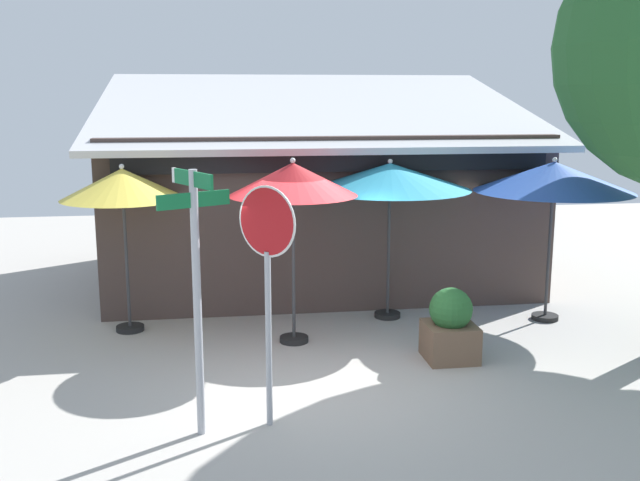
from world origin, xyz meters
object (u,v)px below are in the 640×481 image
(patio_umbrella_mustard_left, at_px, (123,185))
(patio_umbrella_crimson_center, at_px, (293,181))
(street_sign_post, at_px, (196,276))
(stop_sign, at_px, (267,260))
(patio_umbrella_royal_blue_far_right, at_px, (554,178))
(patio_umbrella_teal_right, at_px, (390,177))
(sidewalk_planter, at_px, (450,327))

(patio_umbrella_mustard_left, height_order, patio_umbrella_crimson_center, patio_umbrella_crimson_center)
(street_sign_post, xyz_separation_m, stop_sign, (0.77, 0.11, 0.13))
(patio_umbrella_mustard_left, xyz_separation_m, patio_umbrella_royal_blue_far_right, (6.83, -0.39, 0.05))
(stop_sign, distance_m, patio_umbrella_teal_right, 4.47)
(patio_umbrella_teal_right, bearing_deg, patio_umbrella_crimson_center, -149.01)
(patio_umbrella_mustard_left, bearing_deg, patio_umbrella_royal_blue_far_right, -3.25)
(street_sign_post, relative_size, patio_umbrella_royal_blue_far_right, 1.09)
(patio_umbrella_crimson_center, relative_size, patio_umbrella_royal_blue_far_right, 1.03)
(patio_umbrella_crimson_center, bearing_deg, stop_sign, -101.86)
(stop_sign, height_order, patio_umbrella_mustard_left, stop_sign)
(patio_umbrella_crimson_center, height_order, patio_umbrella_teal_right, patio_umbrella_crimson_center)
(patio_umbrella_mustard_left, xyz_separation_m, patio_umbrella_crimson_center, (2.54, -0.91, 0.13))
(street_sign_post, bearing_deg, patio_umbrella_royal_blue_far_right, 31.19)
(patio_umbrella_royal_blue_far_right, xyz_separation_m, sidewalk_planter, (-2.18, -1.58, -1.90))
(street_sign_post, relative_size, patio_umbrella_mustard_left, 1.11)
(patio_umbrella_mustard_left, bearing_deg, patio_umbrella_teal_right, 1.56)
(patio_umbrella_teal_right, xyz_separation_m, sidewalk_planter, (0.41, -2.09, -1.90))
(street_sign_post, bearing_deg, sidewalk_planter, 27.94)
(patio_umbrella_crimson_center, distance_m, sidewalk_planter, 3.08)
(patio_umbrella_teal_right, bearing_deg, street_sign_post, -127.95)
(patio_umbrella_royal_blue_far_right, bearing_deg, patio_umbrella_teal_right, 169.00)
(patio_umbrella_crimson_center, distance_m, patio_umbrella_royal_blue_far_right, 4.33)
(patio_umbrella_mustard_left, height_order, patio_umbrella_royal_blue_far_right, patio_umbrella_royal_blue_far_right)
(street_sign_post, xyz_separation_m, patio_umbrella_crimson_center, (1.36, 2.90, 0.67))
(street_sign_post, height_order, patio_umbrella_teal_right, street_sign_post)
(stop_sign, distance_m, patio_umbrella_royal_blue_far_right, 5.91)
(patio_umbrella_royal_blue_far_right, bearing_deg, patio_umbrella_mustard_left, 176.75)
(patio_umbrella_teal_right, bearing_deg, patio_umbrella_royal_blue_far_right, -11.00)
(patio_umbrella_royal_blue_far_right, height_order, sidewalk_planter, patio_umbrella_royal_blue_far_right)
(stop_sign, bearing_deg, sidewalk_planter, 32.61)
(stop_sign, bearing_deg, patio_umbrella_crimson_center, 78.14)
(patio_umbrella_crimson_center, bearing_deg, patio_umbrella_mustard_left, 160.31)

